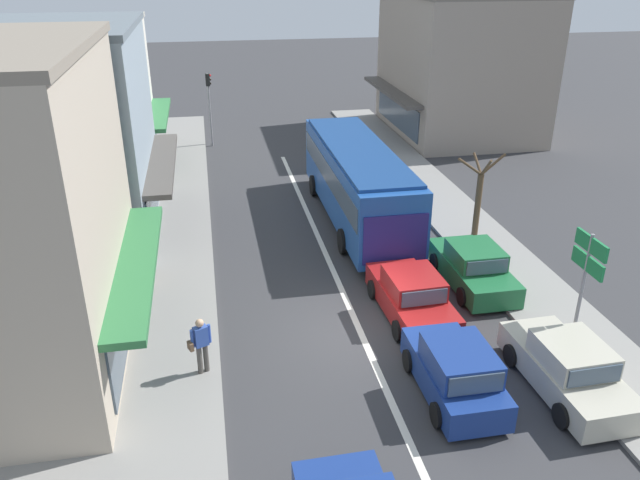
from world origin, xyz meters
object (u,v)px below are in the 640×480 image
traffic_light_downstreet (209,97)px  street_tree_right (478,199)px  city_bus (357,179)px  parked_sedan_kerb_second (473,267)px  parked_sedan_kerb_front (568,369)px  directional_road_sign (587,265)px  hatchback_adjacent_lane_trail (455,372)px  pedestrian_with_handbag_near (201,343)px  sedan_queue_far_back (412,296)px

traffic_light_downstreet → street_tree_right: size_ratio=1.19×
city_bus → parked_sedan_kerb_second: 6.84m
parked_sedan_kerb_front → traffic_light_downstreet: size_ratio=1.01×
parked_sedan_kerb_front → directional_road_sign: bearing=54.6°
hatchback_adjacent_lane_trail → street_tree_right: 9.95m
directional_road_sign → street_tree_right: bearing=88.0°
street_tree_right → pedestrian_with_handbag_near: street_tree_right is taller
sedan_queue_far_back → parked_sedan_kerb_second: 3.06m
city_bus → parked_sedan_kerb_front: (2.66, -12.01, -1.22)m
hatchback_adjacent_lane_trail → city_bus: bearing=88.7°
city_bus → pedestrian_with_handbag_near: bearing=-124.1°
parked_sedan_kerb_front → pedestrian_with_handbag_near: bearing=166.0°
directional_road_sign → pedestrian_with_handbag_near: 10.56m
hatchback_adjacent_lane_trail → parked_sedan_kerb_front: size_ratio=0.87×
street_tree_right → directional_road_sign: bearing=-92.0°
sedan_queue_far_back → street_tree_right: size_ratio=1.21×
hatchback_adjacent_lane_trail → parked_sedan_kerb_second: bearing=62.7°
hatchback_adjacent_lane_trail → traffic_light_downstreet: (-5.43, 24.25, 2.15)m
hatchback_adjacent_lane_trail → pedestrian_with_handbag_near: bearing=162.7°
city_bus → pedestrian_with_handbag_near: (-6.57, -9.71, -0.81)m
street_tree_right → traffic_light_downstreet: bearing=122.5°
traffic_light_downstreet → pedestrian_with_handbag_near: 22.37m
city_bus → street_tree_right: bearing=-34.2°
hatchback_adjacent_lane_trail → parked_sedan_kerb_second: hatchback_adjacent_lane_trail is taller
hatchback_adjacent_lane_trail → directional_road_sign: size_ratio=1.03×
city_bus → pedestrian_with_handbag_near: size_ratio=6.67×
sedan_queue_far_back → pedestrian_with_handbag_near: bearing=-162.9°
parked_sedan_kerb_front → street_tree_right: bearing=81.0°
directional_road_sign → pedestrian_with_handbag_near: size_ratio=2.21×
sedan_queue_far_back → parked_sedan_kerb_front: bearing=-57.1°
city_bus → hatchback_adjacent_lane_trail: bearing=-91.3°
traffic_light_downstreet → street_tree_right: traffic_light_downstreet is taller
traffic_light_downstreet → street_tree_right: bearing=-57.5°
city_bus → sedan_queue_far_back: 7.82m
traffic_light_downstreet → pedestrian_with_handbag_near: bearing=-92.3°
parked_sedan_kerb_front → street_tree_right: street_tree_right is taller
city_bus → directional_road_sign: (3.84, -10.35, 0.82)m
pedestrian_with_handbag_near → sedan_queue_far_back: bearing=17.1°
pedestrian_with_handbag_near → street_tree_right: bearing=32.9°
hatchback_adjacent_lane_trail → traffic_light_downstreet: bearing=102.6°
parked_sedan_kerb_front → directional_road_sign: 2.89m
city_bus → parked_sedan_kerb_second: size_ratio=2.58×
city_bus → street_tree_right: (4.11, -2.80, -0.14)m
parked_sedan_kerb_second → directional_road_sign: 4.78m
city_bus → traffic_light_downstreet: bearing=114.3°
parked_sedan_kerb_front → pedestrian_with_handbag_near: (-9.23, 2.31, 0.40)m
city_bus → pedestrian_with_handbag_near: 11.75m
parked_sedan_kerb_front → pedestrian_with_handbag_near: 9.52m
parked_sedan_kerb_second → directional_road_sign: bearing=-72.6°
traffic_light_downstreet → pedestrian_with_handbag_near: size_ratio=2.58×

